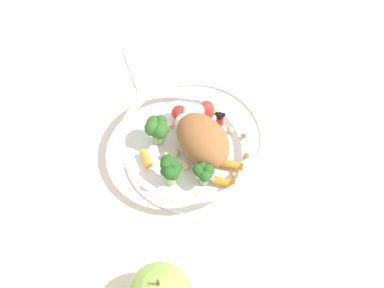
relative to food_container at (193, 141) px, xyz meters
The scene contains 3 objects.
ground_plane 0.04m from the food_container, 158.25° to the right, with size 2.40×2.40×0.00m, color silver.
food_container is the anchor object (origin of this frame).
folded_napkin 0.20m from the food_container, 13.45° to the right, with size 0.10×0.14×0.01m, color white.
Camera 1 is at (-0.37, 0.19, 0.68)m, focal length 48.48 mm.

